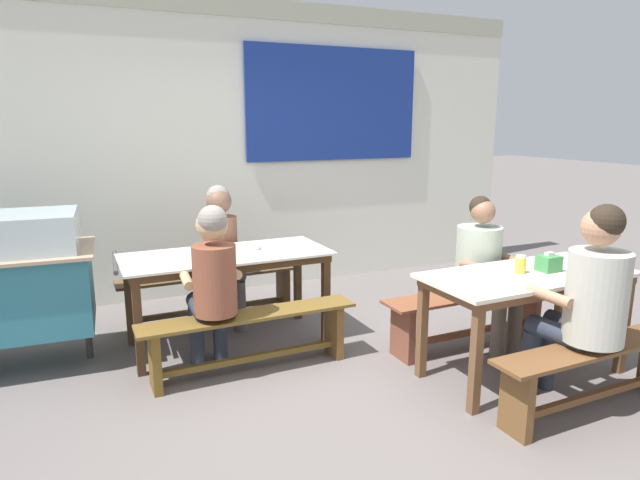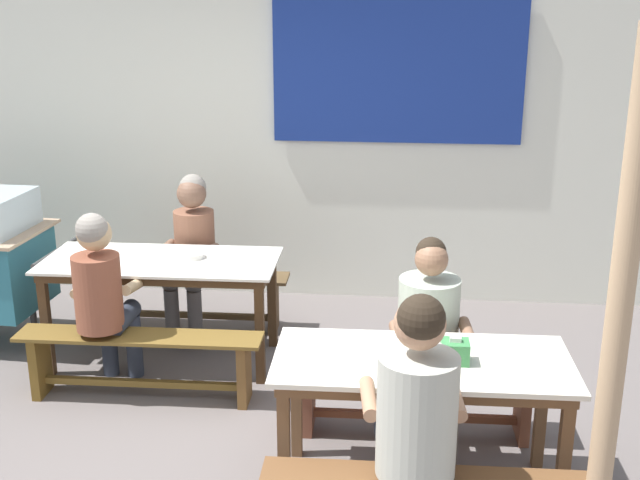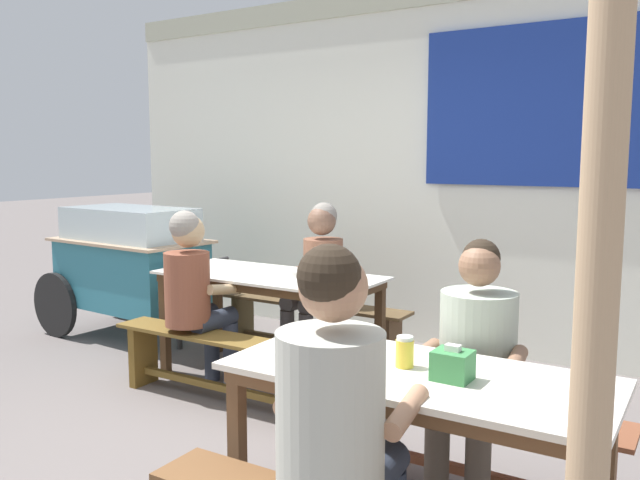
{
  "view_description": "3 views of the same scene",
  "coord_description": "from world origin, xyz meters",
  "px_view_note": "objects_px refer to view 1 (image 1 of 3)",
  "views": [
    {
      "loc": [
        -1.65,
        -3.15,
        1.82
      ],
      "look_at": [
        0.04,
        0.67,
        0.91
      ],
      "focal_mm": 30.6,
      "sensor_mm": 36.0,
      "label": 1
    },
    {
      "loc": [
        1.05,
        -4.07,
        2.54
      ],
      "look_at": [
        0.55,
        0.81,
        1.03
      ],
      "focal_mm": 44.26,
      "sensor_mm": 36.0,
      "label": 2
    },
    {
      "loc": [
        2.25,
        -2.71,
        1.62
      ],
      "look_at": [
        0.41,
        0.16,
        1.19
      ],
      "focal_mm": 37.26,
      "sensor_mm": 36.0,
      "label": 3
    }
  ],
  "objects_px": {
    "bench_far_back": "(211,289)",
    "bench_near_front": "(593,369)",
    "dining_table_far": "(227,263)",
    "tissue_box": "(549,263)",
    "person_center_facing": "(222,245)",
    "person_right_near_table": "(484,263)",
    "soup_bowl": "(251,247)",
    "condiment_jar": "(520,264)",
    "person_near_front": "(588,295)",
    "dining_table_near": "(527,284)",
    "person_left_back_turned": "(213,279)",
    "bench_near_back": "(469,311)",
    "bench_far_front": "(250,334)"
  },
  "relations": [
    {
      "from": "bench_far_back",
      "to": "soup_bowl",
      "type": "xyz_separation_m",
      "value": [
        0.24,
        -0.53,
        0.49
      ]
    },
    {
      "from": "bench_far_back",
      "to": "condiment_jar",
      "type": "relative_size",
      "value": 13.08
    },
    {
      "from": "dining_table_far",
      "to": "bench_near_front",
      "type": "relative_size",
      "value": 1.11
    },
    {
      "from": "bench_near_front",
      "to": "bench_far_back",
      "type": "bearing_deg",
      "value": 125.14
    },
    {
      "from": "person_near_front",
      "to": "condiment_jar",
      "type": "distance_m",
      "value": 0.56
    },
    {
      "from": "person_center_facing",
      "to": "person_near_front",
      "type": "height_order",
      "value": "person_near_front"
    },
    {
      "from": "tissue_box",
      "to": "soup_bowl",
      "type": "xyz_separation_m",
      "value": [
        -1.75,
        1.51,
        -0.04
      ]
    },
    {
      "from": "person_near_front",
      "to": "condiment_jar",
      "type": "xyz_separation_m",
      "value": [
        -0.02,
        0.55,
        0.06
      ]
    },
    {
      "from": "person_center_facing",
      "to": "soup_bowl",
      "type": "distance_m",
      "value": 0.49
    },
    {
      "from": "soup_bowl",
      "to": "tissue_box",
      "type": "bearing_deg",
      "value": -40.78
    },
    {
      "from": "bench_far_front",
      "to": "person_right_near_table",
      "type": "distance_m",
      "value": 1.92
    },
    {
      "from": "person_center_facing",
      "to": "condiment_jar",
      "type": "xyz_separation_m",
      "value": [
        1.66,
        -1.93,
        0.11
      ]
    },
    {
      "from": "person_left_back_turned",
      "to": "condiment_jar",
      "type": "xyz_separation_m",
      "value": [
        1.98,
        -0.88,
        0.11
      ]
    },
    {
      "from": "soup_bowl",
      "to": "bench_near_back",
      "type": "bearing_deg",
      "value": -29.64
    },
    {
      "from": "dining_table_far",
      "to": "tissue_box",
      "type": "relative_size",
      "value": 11.79
    },
    {
      "from": "dining_table_far",
      "to": "bench_far_back",
      "type": "relative_size",
      "value": 1.0
    },
    {
      "from": "dining_table_far",
      "to": "condiment_jar",
      "type": "relative_size",
      "value": 13.1
    },
    {
      "from": "dining_table_near",
      "to": "person_left_back_turned",
      "type": "height_order",
      "value": "person_left_back_turned"
    },
    {
      "from": "bench_far_back",
      "to": "soup_bowl",
      "type": "relative_size",
      "value": 10.69
    },
    {
      "from": "person_center_facing",
      "to": "bench_near_front",
      "type": "bearing_deg",
      "value": -55.62
    },
    {
      "from": "bench_far_back",
      "to": "bench_near_front",
      "type": "bearing_deg",
      "value": -54.86
    },
    {
      "from": "person_center_facing",
      "to": "bench_far_front",
      "type": "bearing_deg",
      "value": -93.85
    },
    {
      "from": "person_left_back_turned",
      "to": "bench_far_front",
      "type": "bearing_deg",
      "value": -14.34
    },
    {
      "from": "bench_far_back",
      "to": "bench_near_back",
      "type": "bearing_deg",
      "value": -38.3
    },
    {
      "from": "person_near_front",
      "to": "tissue_box",
      "type": "distance_m",
      "value": 0.55
    },
    {
      "from": "bench_near_back",
      "to": "tissue_box",
      "type": "height_order",
      "value": "tissue_box"
    },
    {
      "from": "person_right_near_table",
      "to": "tissue_box",
      "type": "height_order",
      "value": "person_right_near_table"
    },
    {
      "from": "soup_bowl",
      "to": "bench_near_front",
      "type": "bearing_deg",
      "value": -52.36
    },
    {
      "from": "person_left_back_turned",
      "to": "condiment_jar",
      "type": "relative_size",
      "value": 9.95
    },
    {
      "from": "person_center_facing",
      "to": "bench_near_back",
      "type": "bearing_deg",
      "value": -38.48
    },
    {
      "from": "dining_table_near",
      "to": "person_right_near_table",
      "type": "xyz_separation_m",
      "value": [
        0.05,
        0.53,
        0.02
      ]
    },
    {
      "from": "condiment_jar",
      "to": "soup_bowl",
      "type": "relative_size",
      "value": 0.82
    },
    {
      "from": "bench_far_front",
      "to": "bench_near_back",
      "type": "bearing_deg",
      "value": -7.97
    },
    {
      "from": "bench_far_front",
      "to": "soup_bowl",
      "type": "height_order",
      "value": "soup_bowl"
    },
    {
      "from": "dining_table_far",
      "to": "bench_near_back",
      "type": "xyz_separation_m",
      "value": [
        1.8,
        -0.84,
        -0.4
      ]
    },
    {
      "from": "person_right_near_table",
      "to": "person_center_facing",
      "type": "relative_size",
      "value": 0.99
    },
    {
      "from": "dining_table_far",
      "to": "tissue_box",
      "type": "distance_m",
      "value": 2.45
    },
    {
      "from": "dining_table_near",
      "to": "bench_near_back",
      "type": "relative_size",
      "value": 1.01
    },
    {
      "from": "person_center_facing",
      "to": "soup_bowl",
      "type": "height_order",
      "value": "person_center_facing"
    },
    {
      "from": "person_right_near_table",
      "to": "person_left_back_turned",
      "type": "relative_size",
      "value": 0.98
    },
    {
      "from": "dining_table_far",
      "to": "person_near_front",
      "type": "distance_m",
      "value": 2.64
    },
    {
      "from": "bench_near_back",
      "to": "person_right_near_table",
      "type": "bearing_deg",
      "value": -41.32
    },
    {
      "from": "person_center_facing",
      "to": "tissue_box",
      "type": "relative_size",
      "value": 8.9
    },
    {
      "from": "dining_table_far",
      "to": "dining_table_near",
      "type": "distance_m",
      "value": 2.31
    },
    {
      "from": "bench_far_front",
      "to": "soup_bowl",
      "type": "distance_m",
      "value": 0.84
    },
    {
      "from": "dining_table_near",
      "to": "person_left_back_turned",
      "type": "bearing_deg",
      "value": 156.19
    },
    {
      "from": "dining_table_far",
      "to": "dining_table_near",
      "type": "relative_size",
      "value": 1.08
    },
    {
      "from": "person_center_facing",
      "to": "person_right_near_table",
      "type": "bearing_deg",
      "value": -38.59
    },
    {
      "from": "condiment_jar",
      "to": "person_near_front",
      "type": "bearing_deg",
      "value": -88.24
    },
    {
      "from": "person_right_near_table",
      "to": "person_near_front",
      "type": "distance_m",
      "value": 1.07
    }
  ]
}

